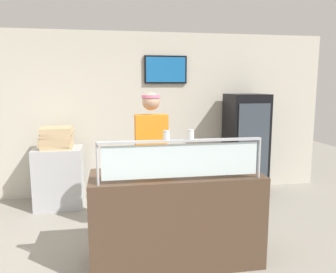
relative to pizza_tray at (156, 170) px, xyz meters
The scene contains 12 objects.
ground_plane 1.13m from the pizza_tray, 71.40° to the left, with size 12.00×12.00×0.00m, color gray.
shop_rear_unit 2.31m from the pizza_tray, 85.16° to the left, with size 6.14×0.13×2.70m.
serving_counter 0.54m from the pizza_tray, 26.73° to the right, with size 1.74×0.69×0.95m, color #4C3828.
sneeze_guard 0.49m from the pizza_tray, 63.49° to the right, with size 1.56×0.06×0.40m.
pizza_tray is the anchor object (origin of this frame).
pizza_server 0.05m from the pizza_tray, 152.45° to the right, with size 0.07×0.28×0.01m, color #ADAFB7.
parmesan_shaker 0.57m from the pizza_tray, 83.17° to the right, with size 0.06×0.06×0.09m.
pepper_flake_shaker 0.63m from the pizza_tray, 54.32° to the right, with size 0.06×0.06×0.09m.
worker_figure 0.52m from the pizza_tray, 87.85° to the left, with size 0.41×0.50×1.76m.
drink_fridge 2.53m from the pizza_tray, 46.19° to the left, with size 0.61×0.64×1.70m.
prep_shelf 2.23m from the pizza_tray, 125.05° to the left, with size 0.70×0.55×0.91m, color #B7BABF.
pizza_box_stack 2.18m from the pizza_tray, 125.13° to the left, with size 0.49×0.47×0.31m.
Camera 1 is at (0.23, -2.90, 1.85)m, focal length 35.63 mm.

